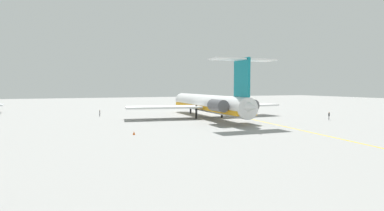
% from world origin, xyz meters
% --- Properties ---
extents(ground, '(300.75, 300.75, 0.00)m').
position_xyz_m(ground, '(0.00, 0.00, 0.00)').
color(ground, gray).
extents(main_jetliner, '(44.45, 39.50, 12.95)m').
position_xyz_m(main_jetliner, '(1.54, 9.39, 3.53)').
color(main_jetliner, white).
rests_on(main_jetliner, ground).
extents(ground_crew_near_nose, '(0.40, 0.29, 1.82)m').
position_xyz_m(ground_crew_near_nose, '(-12.39, -14.09, 1.15)').
color(ground_crew_near_nose, black).
rests_on(ground_crew_near_nose, ground).
extents(ground_crew_near_tail, '(0.39, 0.27, 1.67)m').
position_xyz_m(ground_crew_near_tail, '(15.75, 33.28, 1.06)').
color(ground_crew_near_tail, black).
rests_on(ground_crew_near_tail, ground).
extents(ground_crew_portside, '(0.39, 0.28, 1.74)m').
position_xyz_m(ground_crew_portside, '(17.61, -13.05, 1.10)').
color(ground_crew_portside, black).
rests_on(ground_crew_portside, ground).
extents(safety_cone_nose, '(0.40, 0.40, 0.55)m').
position_xyz_m(safety_cone_nose, '(-17.33, 31.43, 0.28)').
color(safety_cone_nose, '#EA590F').
rests_on(safety_cone_nose, ground).
extents(taxiway_centreline, '(88.13, 10.32, 0.01)m').
position_xyz_m(taxiway_centreline, '(2.79, 0.64, 0.00)').
color(taxiway_centreline, gold).
rests_on(taxiway_centreline, ground).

